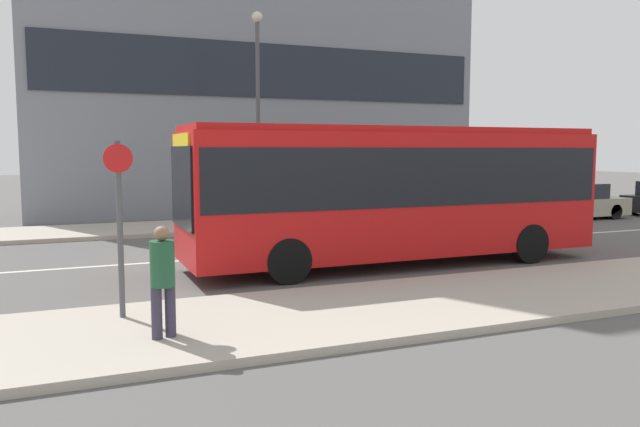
{
  "coord_description": "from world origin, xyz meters",
  "views": [
    {
      "loc": [
        -4.15,
        -15.45,
        2.75
      ],
      "look_at": [
        1.39,
        -2.1,
        1.27
      ],
      "focal_mm": 35.0,
      "sensor_mm": 36.0,
      "label": 1
    }
  ],
  "objects_px": {
    "city_bus": "(394,186)",
    "parked_car_0": "(574,202)",
    "bus_stop_sign": "(120,215)",
    "street_lamp": "(258,98)",
    "pedestrian_near_stop": "(163,275)"
  },
  "relations": [
    {
      "from": "city_bus",
      "to": "parked_car_0",
      "type": "xyz_separation_m",
      "value": [
        11.52,
        5.96,
        -1.22
      ]
    },
    {
      "from": "parked_car_0",
      "to": "bus_stop_sign",
      "type": "relative_size",
      "value": 1.54
    },
    {
      "from": "city_bus",
      "to": "bus_stop_sign",
      "type": "relative_size",
      "value": 3.66
    },
    {
      "from": "city_bus",
      "to": "street_lamp",
      "type": "xyz_separation_m",
      "value": [
        -1.12,
        7.41,
        2.61
      ]
    },
    {
      "from": "city_bus",
      "to": "street_lamp",
      "type": "distance_m",
      "value": 7.94
    },
    {
      "from": "bus_stop_sign",
      "to": "pedestrian_near_stop",
      "type": "bearing_deg",
      "value": -72.04
    },
    {
      "from": "pedestrian_near_stop",
      "to": "city_bus",
      "type": "bearing_deg",
      "value": 22.2
    },
    {
      "from": "city_bus",
      "to": "bus_stop_sign",
      "type": "height_order",
      "value": "city_bus"
    },
    {
      "from": "street_lamp",
      "to": "pedestrian_near_stop",
      "type": "bearing_deg",
      "value": -112.92
    },
    {
      "from": "street_lamp",
      "to": "bus_stop_sign",
      "type": "bearing_deg",
      "value": -117.45
    },
    {
      "from": "parked_car_0",
      "to": "bus_stop_sign",
      "type": "xyz_separation_m",
      "value": [
        -18.05,
        -8.97,
        1.08
      ]
    },
    {
      "from": "parked_car_0",
      "to": "street_lamp",
      "type": "distance_m",
      "value": 13.29
    },
    {
      "from": "city_bus",
      "to": "bus_stop_sign",
      "type": "bearing_deg",
      "value": -160.27
    },
    {
      "from": "street_lamp",
      "to": "parked_car_0",
      "type": "bearing_deg",
      "value": -6.55
    },
    {
      "from": "pedestrian_near_stop",
      "to": "street_lamp",
      "type": "distance_m",
      "value": 13.24
    }
  ]
}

